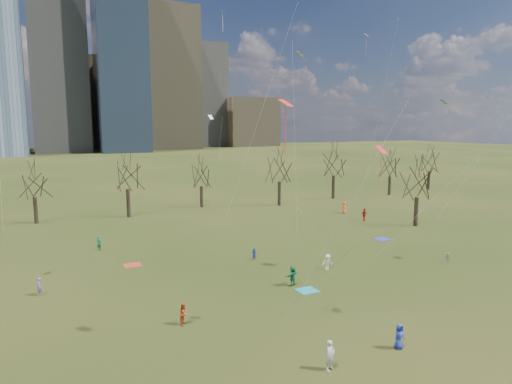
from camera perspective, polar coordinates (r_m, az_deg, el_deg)
name	(u,v)px	position (r m, az deg, el deg)	size (l,w,h in m)	color
ground	(327,311)	(34.24, 8.91, -14.45)	(500.00, 500.00, 0.00)	black
downtown_skyline	(71,68)	(238.47, -22.15, 14.15)	(212.50, 78.00, 118.00)	slate
bare_tree_row	(180,174)	(66.03, -9.48, 2.19)	(113.04, 29.80, 9.50)	black
blanket_teal	(307,290)	(37.76, 6.42, -12.13)	(1.60, 1.50, 0.03)	teal
blanket_navy	(382,239)	(55.18, 15.49, -5.70)	(1.60, 1.50, 0.03)	#2A2FC4
blanket_crimson	(133,265)	(45.34, -15.17, -8.81)	(1.60, 1.50, 0.03)	#B03423
person_0	(399,336)	(29.73, 17.46, -16.83)	(0.75, 0.49, 1.54)	#24349E
person_1	(330,355)	(26.63, 9.27, -19.49)	(0.62, 0.41, 1.71)	silver
person_2	(184,314)	(31.85, -8.98, -14.79)	(0.73, 0.57, 1.51)	#C1461B
person_3	(448,257)	(48.40, 22.83, -7.51)	(0.62, 0.35, 0.95)	slate
person_5	(292,276)	(38.49, 4.58, -10.37)	(1.57, 0.50, 1.70)	#197141
person_7	(39,286)	(40.15, -25.49, -10.60)	(0.52, 0.34, 1.43)	#874F9E
person_8	(254,254)	(45.25, -0.25, -7.79)	(0.56, 0.44, 1.16)	#234499
person_9	(327,262)	(42.85, 8.92, -8.64)	(0.94, 0.54, 1.45)	white
person_10	(364,215)	(64.66, 13.36, -2.76)	(1.03, 0.43, 1.76)	red
person_12	(344,208)	(69.22, 10.95, -1.92)	(0.88, 0.57, 1.80)	#F95D1B
person_13	(99,243)	(51.25, -19.02, -6.04)	(0.59, 0.39, 1.61)	#1B7B46
kites_airborne	(275,136)	(44.84, 2.34, 7.06)	(56.83, 41.09, 25.56)	#F73114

